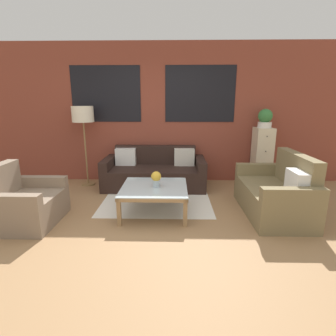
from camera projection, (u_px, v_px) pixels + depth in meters
ground_plane at (140, 233)px, 3.38m from camera, size 16.00×16.00×0.00m
wall_back_brick at (153, 114)px, 5.40m from camera, size 8.40×0.09×2.80m
rug at (157, 199)px, 4.57m from camera, size 1.83×1.60×0.00m
couch_dark at (155, 173)px, 5.20m from camera, size 1.96×0.88×0.78m
settee_vintage at (276, 194)px, 3.92m from camera, size 0.80×1.46×0.92m
armchair_corner at (25, 204)px, 3.62m from camera, size 0.80×0.94×0.84m
coffee_table at (154, 190)px, 3.93m from camera, size 0.97×0.97×0.42m
floor_lamp at (83, 117)px, 5.06m from camera, size 0.41×0.41×1.57m
drawer_cabinet at (262, 157)px, 5.29m from camera, size 0.34×0.42×1.15m
potted_plant at (265, 118)px, 5.10m from camera, size 0.27×0.27×0.37m
flower_vase at (156, 178)px, 3.87m from camera, size 0.15×0.15×0.24m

